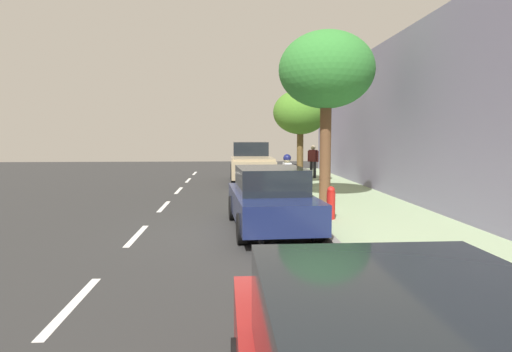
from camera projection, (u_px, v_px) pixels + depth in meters
name	position (u px, v px, depth m)	size (l,w,h in m)	color
ground	(254.00, 233.00, 10.53)	(57.80, 57.80, 0.00)	#2E2E2E
sidewalk	(394.00, 227.00, 10.71)	(3.46, 36.12, 0.16)	#9BB187
curb_edge	(320.00, 228.00, 10.61)	(0.16, 36.12, 0.16)	gray
lane_stripe_centre	(137.00, 235.00, 10.21)	(0.14, 35.80, 0.01)	white
lane_stripe_bike_edge	(258.00, 232.00, 10.53)	(0.12, 36.12, 0.01)	white
building_facade	(479.00, 111.00, 10.57)	(0.50, 36.12, 5.73)	gray
parked_sedan_dark_blue_second	(270.00, 199.00, 10.80)	(2.05, 4.50, 1.52)	navy
parked_pickup_tan_mid	(251.00, 164.00, 21.80)	(2.04, 5.31, 1.95)	tan
bicycle_at_curb	(280.00, 192.00, 15.06)	(1.70, 0.60, 0.76)	black
cyclist_with_backpack	(288.00, 174.00, 14.57)	(0.43, 0.62, 1.68)	#C6B284
street_tree_mid_block	(326.00, 71.00, 14.09)	(3.03, 3.03, 5.41)	brown
street_tree_far_end	(300.00, 113.00, 19.33)	(2.37, 2.37, 4.10)	brown
pedestrian_on_phone	(313.00, 159.00, 22.33)	(0.49, 0.45, 1.63)	black
fire_hydrant	(331.00, 203.00, 11.33)	(0.22, 0.22, 0.84)	red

